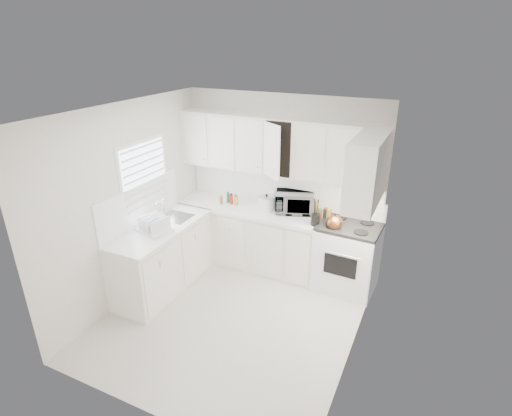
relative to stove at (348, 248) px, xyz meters
The scene contains 33 objects.
floor 1.82m from the stove, 131.10° to the right, with size 3.20×3.20×0.00m, color silver.
ceiling 2.61m from the stove, 131.10° to the right, with size 3.20×3.20×0.00m, color white.
wall_back 1.35m from the stove, 164.45° to the left, with size 3.00×3.00×0.00m, color white.
wall_front 3.17m from the stove, 111.25° to the right, with size 3.00×3.00×0.00m, color white.
wall_left 3.00m from the stove, 153.86° to the right, with size 3.20×3.20×0.00m, color white.
wall_right 1.50m from the stove, 73.68° to the right, with size 3.20×3.20×0.00m, color white.
window_blinds 2.92m from the stove, 160.19° to the right, with size 0.06×0.96×1.06m, color white, non-canonical shape.
lower_cabinets_back 1.52m from the stove, behind, with size 2.22×0.60×0.90m, color white, non-canonical shape.
lower_cabinets_left 2.57m from the stove, 154.92° to the right, with size 0.60×1.60×0.90m, color white, non-canonical shape.
countertop_back 1.54m from the stove, behind, with size 2.24×0.64×0.05m, color white.
countertop_left 2.57m from the stove, 154.82° to the right, with size 0.64×1.62×0.05m, color white.
backsplash_back 1.31m from the stove, 164.92° to the left, with size 2.98×0.02×0.55m, color white.
backsplash_left 2.89m from the stove, 157.41° to the right, with size 0.02×1.60×0.55m, color white.
upper_cabinets_back 1.43m from the stove, behind, with size 3.00×0.33×0.80m, color white, non-canonical shape.
upper_cabinets_right 1.01m from the stove, 65.61° to the right, with size 0.33×0.90×0.80m, color white, non-canonical shape.
sink 2.47m from the stove, 162.32° to the right, with size 0.42×0.38×0.30m, color gray, non-canonical shape.
stove is the anchor object (origin of this frame).
tea_kettle 0.50m from the stove, 138.37° to the right, with size 0.27×0.23×0.25m, color brown, non-canonical shape.
frying_pan 0.42m from the stove, 41.63° to the left, with size 0.24×0.41×0.04m, color black, non-canonical shape.
microwave 1.01m from the stove, 169.57° to the left, with size 0.54×0.30×0.37m, color gray.
rice_cooker 1.33m from the stove, behind, with size 0.24×0.24×0.24m, color white, non-canonical shape.
paper_towel 1.29m from the stove, 168.91° to the left, with size 0.12×0.12×0.27m, color white.
utensil_crock 0.70m from the stove, 161.80° to the right, with size 0.13×0.13×0.39m, color black, non-canonical shape.
dish_rack 2.64m from the stove, 152.15° to the right, with size 0.44×0.33×0.24m, color white, non-canonical shape.
spice_left_0 2.02m from the stove, behind, with size 0.06×0.06×0.13m, color brown.
spice_left_1 1.94m from the stove, behind, with size 0.06×0.06×0.13m, color #297D3C.
spice_left_2 1.87m from the stove, behind, with size 0.06×0.06×0.13m, color red.
spice_left_3 1.79m from the stove, behind, with size 0.06×0.06×0.13m, color gold.
sauce_right_0 0.71m from the stove, 162.37° to the left, with size 0.06×0.06×0.19m, color red.
sauce_right_1 0.65m from the stove, 167.01° to the left, with size 0.06×0.06×0.19m, color gold.
sauce_right_2 0.63m from the stove, 158.28° to the left, with size 0.06×0.06×0.19m, color brown.
sauce_right_3 0.58m from the stove, 163.42° to the left, with size 0.06×0.06×0.19m, color black.
sauce_right_4 0.56m from the stove, 151.89° to the left, with size 0.06×0.06×0.19m, color brown.
Camera 1 is at (2.06, -3.68, 3.33)m, focal length 28.39 mm.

